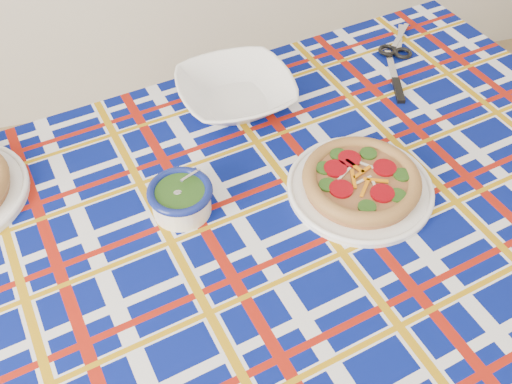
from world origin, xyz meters
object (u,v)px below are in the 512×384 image
object	(u,v)px
main_focaccia_plate	(361,180)
pesto_bowl	(181,197)
dining_table	(276,243)
serving_bowl	(236,92)

from	to	relation	value
main_focaccia_plate	pesto_bowl	xyz separation A→B (m)	(-0.38, 0.05, 0.01)
dining_table	main_focaccia_plate	xyz separation A→B (m)	(0.19, 0.03, 0.11)
dining_table	serving_bowl	size ratio (longest dim) A/B	6.66
dining_table	pesto_bowl	world-z (taller)	pesto_bowl
pesto_bowl	dining_table	bearing A→B (deg)	-23.15
dining_table	main_focaccia_plate	bearing A→B (deg)	-3.69
serving_bowl	pesto_bowl	bearing A→B (deg)	-122.45
serving_bowl	dining_table	bearing A→B (deg)	-92.03
pesto_bowl	serving_bowl	bearing A→B (deg)	57.55
dining_table	main_focaccia_plate	size ratio (longest dim) A/B	5.84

